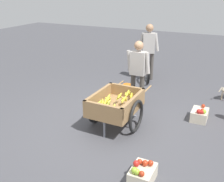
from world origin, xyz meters
name	(u,v)px	position (x,y,z in m)	size (l,w,h in m)	color
ground_plane	(110,125)	(0.00, 0.00, 0.00)	(24.00, 24.00, 0.00)	#47474C
fruit_cart	(115,106)	(-0.02, 0.11, 0.44)	(1.66, 0.95, 0.72)	#937047
vendor_person	(138,68)	(-1.17, 0.14, 0.90)	(0.21, 0.57, 1.52)	#4C4742
bicycle	(147,67)	(-3.16, -0.29, 0.35)	(1.56, 0.72, 0.85)	black
cyclist_person	(149,47)	(-3.02, -0.23, 0.98)	(0.31, 0.57, 1.64)	#4C4742
plastic_bucket	(127,90)	(-1.64, -0.31, 0.14)	(0.23, 0.23, 0.28)	orange
apple_crate	(142,174)	(1.28, 1.15, 0.13)	(0.44, 0.32, 0.32)	beige
mixed_fruit_crate	(200,115)	(-1.02, 1.59, 0.13)	(0.44, 0.32, 0.31)	beige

